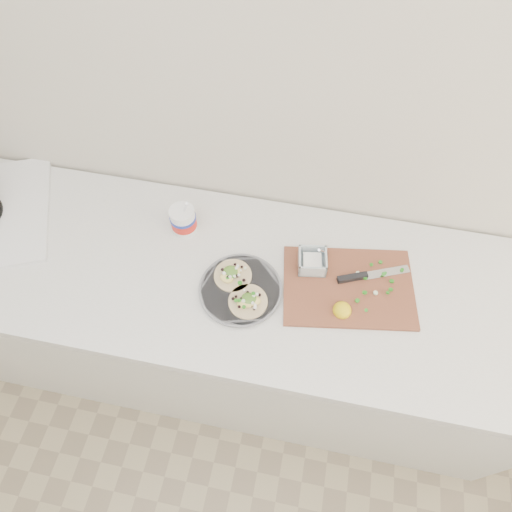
# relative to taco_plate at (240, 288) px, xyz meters

# --- Properties ---
(counter) EXTENTS (2.44, 0.66, 0.90)m
(counter) POSITION_rel_taco_plate_xyz_m (-0.16, 0.07, -0.47)
(counter) COLOR silver
(counter) RESTS_ON ground
(taco_plate) EXTENTS (0.26, 0.26, 0.04)m
(taco_plate) POSITION_rel_taco_plate_xyz_m (0.00, 0.00, 0.00)
(taco_plate) COLOR slate
(taco_plate) RESTS_ON counter
(tub) EXTENTS (0.09, 0.09, 0.20)m
(tub) POSITION_rel_taco_plate_xyz_m (-0.23, 0.20, 0.05)
(tub) COLOR white
(tub) RESTS_ON counter
(cutboard) EXTENTS (0.45, 0.34, 0.07)m
(cutboard) POSITION_rel_taco_plate_xyz_m (0.33, 0.09, -0.00)
(cutboard) COLOR brown
(cutboard) RESTS_ON counter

